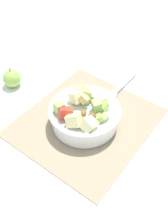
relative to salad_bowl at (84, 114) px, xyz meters
name	(u,v)px	position (x,y,z in m)	size (l,w,h in m)	color
ground_plane	(86,122)	(-0.01, 0.00, -0.05)	(2.40, 2.40, 0.00)	silver
placemat	(86,121)	(-0.01, 0.00, -0.04)	(0.41, 0.37, 0.01)	gray
salad_bowl	(84,114)	(0.00, 0.00, 0.00)	(0.22, 0.22, 0.11)	white
serving_spoon	(116,89)	(-0.19, 0.00, -0.03)	(0.20, 0.04, 0.01)	#B7B7BC
whole_apple	(12,78)	(0.00, -0.31, -0.01)	(0.06, 0.06, 0.08)	#8CB74C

